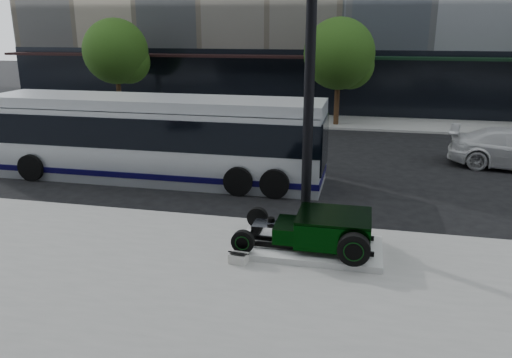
# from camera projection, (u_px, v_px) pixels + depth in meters

# --- Properties ---
(ground) EXTENTS (120.00, 120.00, 0.00)m
(ground) POSITION_uv_depth(u_px,v_px,m) (276.00, 200.00, 15.79)
(ground) COLOR black
(ground) RESTS_ON ground
(sidewalk_far) EXTENTS (70.00, 4.00, 0.12)m
(sidewalk_far) POSITION_uv_depth(u_px,v_px,m) (319.00, 121.00, 28.85)
(sidewalk_far) COLOR gray
(sidewalk_far) RESTS_ON ground
(street_trees) EXTENTS (29.80, 3.80, 5.70)m
(street_trees) POSITION_uv_depth(u_px,v_px,m) (342.00, 57.00, 26.67)
(street_trees) COLOR black
(street_trees) RESTS_ON sidewalk_far
(display_plinth) EXTENTS (3.40, 1.80, 0.15)m
(display_plinth) POSITION_uv_depth(u_px,v_px,m) (310.00, 247.00, 11.96)
(display_plinth) COLOR silver
(display_plinth) RESTS_ON sidewalk_near
(hot_rod) EXTENTS (3.22, 2.00, 0.81)m
(hot_rod) POSITION_uv_depth(u_px,v_px,m) (324.00, 229.00, 11.75)
(hot_rod) COLOR black
(hot_rod) RESTS_ON display_plinth
(info_plaque) EXTENTS (0.44, 0.35, 0.31)m
(info_plaque) POSITION_uv_depth(u_px,v_px,m) (238.00, 257.00, 11.32)
(info_plaque) COLOR silver
(info_plaque) RESTS_ON sidewalk_near
(lamppost) EXTENTS (0.47, 0.47, 8.57)m
(lamppost) POSITION_uv_depth(u_px,v_px,m) (309.00, 78.00, 12.10)
(lamppost) COLOR black
(lamppost) RESTS_ON sidewalk_near
(transit_bus) EXTENTS (12.12, 2.88, 2.92)m
(transit_bus) POSITION_uv_depth(u_px,v_px,m) (155.00, 138.00, 17.78)
(transit_bus) COLOR silver
(transit_bus) RESTS_ON ground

